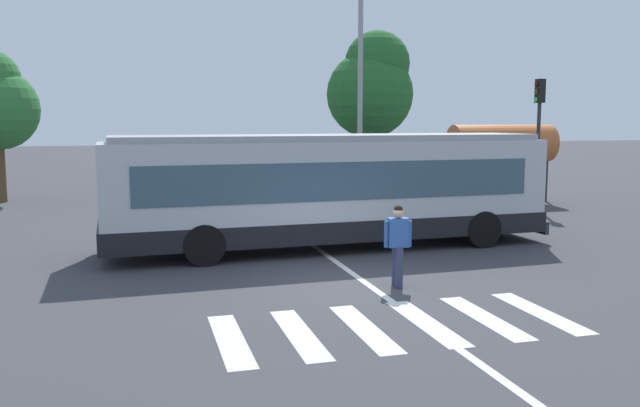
{
  "coord_description": "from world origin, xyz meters",
  "views": [
    {
      "loc": [
        -4.25,
        -12.94,
        3.46
      ],
      "look_at": [
        0.28,
        3.35,
        1.3
      ],
      "focal_mm": 36.99,
      "sensor_mm": 36.0,
      "label": 1
    }
  ],
  "objects_px": {
    "parked_car_black": "(218,183)",
    "twin_arm_street_lamp": "(360,52)",
    "city_transit_bus": "(330,190)",
    "parked_car_blue": "(393,179)",
    "bus_stop_shelter": "(502,145)",
    "pedestrian_crossing_street": "(398,241)",
    "background_tree_right": "(372,85)",
    "parked_car_red": "(281,182)",
    "traffic_light_far_corner": "(539,123)",
    "parked_car_champagne": "(156,185)",
    "parked_car_teal": "(337,180)"
  },
  "relations": [
    {
      "from": "city_transit_bus",
      "to": "pedestrian_crossing_street",
      "type": "height_order",
      "value": "city_transit_bus"
    },
    {
      "from": "bus_stop_shelter",
      "to": "parked_car_champagne",
      "type": "bearing_deg",
      "value": 165.55
    },
    {
      "from": "city_transit_bus",
      "to": "bus_stop_shelter",
      "type": "bearing_deg",
      "value": 37.67
    },
    {
      "from": "traffic_light_far_corner",
      "to": "background_tree_right",
      "type": "xyz_separation_m",
      "value": [
        -2.94,
        10.58,
        1.89
      ]
    },
    {
      "from": "pedestrian_crossing_street",
      "to": "background_tree_right",
      "type": "height_order",
      "value": "background_tree_right"
    },
    {
      "from": "parked_car_teal",
      "to": "parked_car_blue",
      "type": "xyz_separation_m",
      "value": [
        2.7,
        0.08,
        0.0
      ]
    },
    {
      "from": "parked_car_champagne",
      "to": "parked_car_blue",
      "type": "bearing_deg",
      "value": 0.9
    },
    {
      "from": "twin_arm_street_lamp",
      "to": "parked_car_teal",
      "type": "bearing_deg",
      "value": 91.81
    },
    {
      "from": "traffic_light_far_corner",
      "to": "bus_stop_shelter",
      "type": "relative_size",
      "value": 1.12
    },
    {
      "from": "parked_car_teal",
      "to": "traffic_light_far_corner",
      "type": "distance_m",
      "value": 8.88
    },
    {
      "from": "parked_car_black",
      "to": "traffic_light_far_corner",
      "type": "xyz_separation_m",
      "value": [
        11.61,
        -5.84,
        2.57
      ]
    },
    {
      "from": "city_transit_bus",
      "to": "background_tree_right",
      "type": "bearing_deg",
      "value": 66.37
    },
    {
      "from": "parked_car_champagne",
      "to": "twin_arm_street_lamp",
      "type": "xyz_separation_m",
      "value": [
        7.93,
        -2.71,
        5.33
      ]
    },
    {
      "from": "parked_car_black",
      "to": "city_transit_bus",
      "type": "bearing_deg",
      "value": -81.41
    },
    {
      "from": "traffic_light_far_corner",
      "to": "city_transit_bus",
      "type": "bearing_deg",
      "value": -151.59
    },
    {
      "from": "parked_car_blue",
      "to": "bus_stop_shelter",
      "type": "height_order",
      "value": "bus_stop_shelter"
    },
    {
      "from": "parked_car_red",
      "to": "twin_arm_street_lamp",
      "type": "height_order",
      "value": "twin_arm_street_lamp"
    },
    {
      "from": "traffic_light_far_corner",
      "to": "bus_stop_shelter",
      "type": "height_order",
      "value": "traffic_light_far_corner"
    },
    {
      "from": "parked_car_teal",
      "to": "bus_stop_shelter",
      "type": "relative_size",
      "value": 1.02
    },
    {
      "from": "parked_car_black",
      "to": "parked_car_teal",
      "type": "relative_size",
      "value": 1.0
    },
    {
      "from": "city_transit_bus",
      "to": "parked_car_champagne",
      "type": "relative_size",
      "value": 2.67
    },
    {
      "from": "pedestrian_crossing_street",
      "to": "parked_car_teal",
      "type": "xyz_separation_m",
      "value": [
        3.42,
        15.45,
        -0.2
      ]
    },
    {
      "from": "city_transit_bus",
      "to": "parked_car_blue",
      "type": "height_order",
      "value": "city_transit_bus"
    },
    {
      "from": "pedestrian_crossing_street",
      "to": "parked_car_champagne",
      "type": "xyz_separation_m",
      "value": [
        -4.42,
        15.36,
        -0.2
      ]
    },
    {
      "from": "pedestrian_crossing_street",
      "to": "background_tree_right",
      "type": "bearing_deg",
      "value": 71.49
    },
    {
      "from": "background_tree_right",
      "to": "traffic_light_far_corner",
      "type": "bearing_deg",
      "value": -74.47
    },
    {
      "from": "parked_car_black",
      "to": "twin_arm_street_lamp",
      "type": "bearing_deg",
      "value": -28.88
    },
    {
      "from": "parked_car_champagne",
      "to": "city_transit_bus",
      "type": "bearing_deg",
      "value": -68.73
    },
    {
      "from": "background_tree_right",
      "to": "parked_car_teal",
      "type": "bearing_deg",
      "value": -124.67
    },
    {
      "from": "pedestrian_crossing_street",
      "to": "parked_car_blue",
      "type": "distance_m",
      "value": 16.69
    },
    {
      "from": "parked_car_black",
      "to": "traffic_light_far_corner",
      "type": "distance_m",
      "value": 13.25
    },
    {
      "from": "parked_car_black",
      "to": "twin_arm_street_lamp",
      "type": "relative_size",
      "value": 0.45
    },
    {
      "from": "city_transit_bus",
      "to": "parked_car_red",
      "type": "xyz_separation_m",
      "value": [
        1.01,
        11.0,
        -0.82
      ]
    },
    {
      "from": "traffic_light_far_corner",
      "to": "pedestrian_crossing_street",
      "type": "bearing_deg",
      "value": -134.95
    },
    {
      "from": "parked_car_champagne",
      "to": "parked_car_teal",
      "type": "xyz_separation_m",
      "value": [
        7.85,
        0.09,
        0.0
      ]
    },
    {
      "from": "pedestrian_crossing_street",
      "to": "bus_stop_shelter",
      "type": "height_order",
      "value": "bus_stop_shelter"
    },
    {
      "from": "bus_stop_shelter",
      "to": "pedestrian_crossing_street",
      "type": "bearing_deg",
      "value": -128.57
    },
    {
      "from": "parked_car_blue",
      "to": "background_tree_right",
      "type": "bearing_deg",
      "value": 81.89
    },
    {
      "from": "bus_stop_shelter",
      "to": "city_transit_bus",
      "type": "bearing_deg",
      "value": -142.33
    },
    {
      "from": "bus_stop_shelter",
      "to": "twin_arm_street_lamp",
      "type": "relative_size",
      "value": 0.44
    },
    {
      "from": "bus_stop_shelter",
      "to": "parked_car_black",
      "type": "bearing_deg",
      "value": 161.27
    },
    {
      "from": "parked_car_red",
      "to": "parked_car_teal",
      "type": "distance_m",
      "value": 2.58
    },
    {
      "from": "parked_car_champagne",
      "to": "background_tree_right",
      "type": "bearing_deg",
      "value": 23.94
    },
    {
      "from": "parked_car_black",
      "to": "bus_stop_shelter",
      "type": "height_order",
      "value": "bus_stop_shelter"
    },
    {
      "from": "city_transit_bus",
      "to": "background_tree_right",
      "type": "height_order",
      "value": "background_tree_right"
    },
    {
      "from": "parked_car_champagne",
      "to": "bus_stop_shelter",
      "type": "distance_m",
      "value": 14.38
    },
    {
      "from": "bus_stop_shelter",
      "to": "twin_arm_street_lamp",
      "type": "distance_m",
      "value": 7.0
    },
    {
      "from": "parked_car_teal",
      "to": "parked_car_blue",
      "type": "distance_m",
      "value": 2.71
    },
    {
      "from": "parked_car_champagne",
      "to": "parked_car_red",
      "type": "bearing_deg",
      "value": 0.52
    },
    {
      "from": "pedestrian_crossing_street",
      "to": "parked_car_champagne",
      "type": "relative_size",
      "value": 0.38
    }
  ]
}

